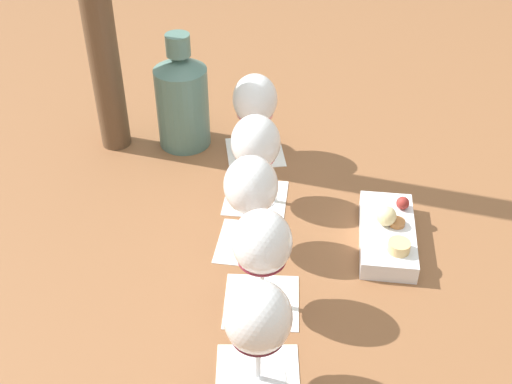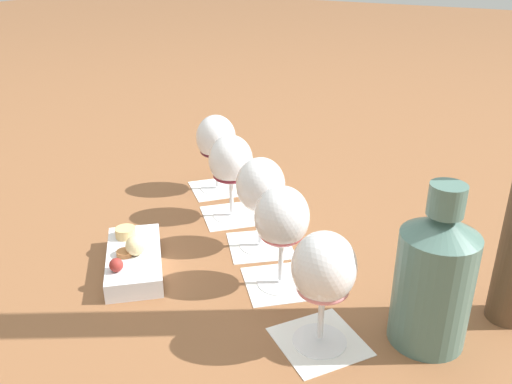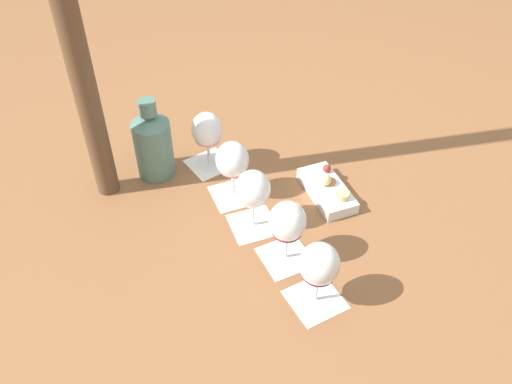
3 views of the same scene
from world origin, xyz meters
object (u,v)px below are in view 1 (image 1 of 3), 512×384
Objects in this scene: wine_glass_4 at (258,322)px; ceramic_vase at (182,98)px; snack_dish at (388,233)px; wine_glass_0 at (255,103)px; wine_glass_1 at (256,147)px; wine_glass_2 at (251,190)px; wine_glass_3 at (262,246)px.

ceramic_vase is (-0.25, -0.48, -0.01)m from wine_glass_4.
ceramic_vase reaches higher than snack_dish.
wine_glass_1 is (0.09, 0.10, -0.00)m from wine_glass_0.
wine_glass_1 is 0.72× the size of ceramic_vase.
wine_glass_1 is 0.24m from snack_dish.
wine_glass_2 is 0.84× the size of snack_dish.
ceramic_vase is at bearing -117.62° from wine_glass_4.
wine_glass_0 and wine_glass_4 have the same top height.
wine_glass_1 is at bearing -70.47° from snack_dish.
ceramic_vase is (0.07, -0.11, -0.01)m from wine_glass_0.
wine_glass_4 is (0.33, 0.37, -0.00)m from wine_glass_0.
wine_glass_1 is 0.23m from wine_glass_3.
wine_glass_1 is 0.22m from ceramic_vase.
wine_glass_3 is at bearing -9.03° from snack_dish.
snack_dish is at bearing 139.18° from wine_glass_2.
wine_glass_4 is (0.09, 0.09, -0.00)m from wine_glass_3.
ceramic_vase is at bearing -82.10° from snack_dish.
wine_glass_4 is at bearing 48.57° from wine_glass_1.
wine_glass_0 and wine_glass_3 have the same top height.
ceramic_vase is (-0.17, -0.39, -0.01)m from wine_glass_3.
wine_glass_2 is 0.12m from wine_glass_3.
wine_glass_2 is (0.08, 0.08, -0.00)m from wine_glass_1.
wine_glass_4 is at bearing 62.38° from ceramic_vase.
wine_glass_0 is 1.00× the size of wine_glass_1.
wine_glass_1 is 1.00× the size of wine_glass_4.
wine_glass_3 is 0.24m from snack_dish.
wine_glass_0 is 0.14m from ceramic_vase.
wine_glass_4 reaches higher than snack_dish.
wine_glass_4 is (0.16, 0.19, 0.00)m from wine_glass_2.
wine_glass_1 reaches higher than snack_dish.
wine_glass_1 and wine_glass_3 have the same top height.
wine_glass_0 is at bearing -130.39° from wine_glass_3.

